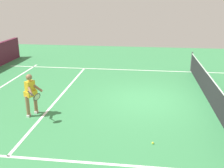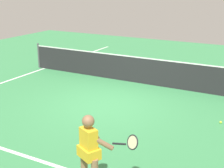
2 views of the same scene
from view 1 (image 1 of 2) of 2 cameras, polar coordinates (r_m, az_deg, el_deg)
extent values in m
plane|color=#38844C|center=(11.29, 7.23, -3.38)|extent=(24.42, 24.42, 0.00)
cube|color=white|center=(11.85, -10.96, -2.49)|extent=(9.32, 0.10, 0.01)
cube|color=white|center=(15.72, 7.34, 2.90)|extent=(0.10, 16.78, 0.01)
cube|color=white|center=(7.17, 6.98, -17.21)|extent=(0.10, 16.78, 0.01)
cylinder|color=#4C4C51|center=(16.10, 16.67, 4.66)|extent=(0.08, 0.08, 1.11)
cube|color=#232326|center=(11.44, 20.35, -1.51)|extent=(9.84, 0.02, 0.99)
cube|color=white|center=(11.29, 20.64, 0.94)|extent=(9.84, 0.02, 0.04)
cylinder|color=#8C6647|center=(10.24, -16.04, -3.98)|extent=(0.13, 0.13, 0.78)
cylinder|color=#8C6647|center=(10.03, -17.57, -4.61)|extent=(0.13, 0.13, 0.78)
cube|color=white|center=(10.37, -15.87, -5.77)|extent=(0.20, 0.10, 0.08)
cube|color=white|center=(10.16, -17.38, -6.43)|extent=(0.20, 0.10, 0.08)
cube|color=gold|center=(9.91, -17.14, -0.82)|extent=(0.37, 0.32, 0.52)
cube|color=gold|center=(9.97, -17.03, -1.90)|extent=(0.48, 0.43, 0.20)
sphere|color=#8C6647|center=(9.79, -17.35, 1.39)|extent=(0.22, 0.22, 0.22)
cylinder|color=#8C6647|center=(9.88, -15.93, -0.63)|extent=(0.09, 0.48, 0.37)
cylinder|color=#8C6647|center=(9.70, -17.24, -1.11)|extent=(0.43, 0.37, 0.37)
cylinder|color=black|center=(9.40, -17.01, -1.96)|extent=(0.16, 0.28, 0.14)
torus|color=black|center=(9.21, -15.76, -2.68)|extent=(0.31, 0.23, 0.28)
cylinder|color=beige|center=(9.21, -15.76, -2.68)|extent=(0.26, 0.18, 0.23)
sphere|color=#D1E533|center=(8.13, 8.72, -12.37)|extent=(0.07, 0.07, 0.07)
camera|label=2|loc=(10.11, -49.65, 9.71)|focal=52.47mm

